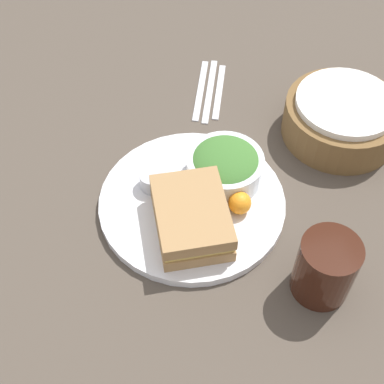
{
  "coord_description": "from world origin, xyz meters",
  "views": [
    {
      "loc": [
        0.51,
        -0.09,
        0.69
      ],
      "look_at": [
        0.0,
        0.0,
        0.04
      ],
      "focal_mm": 50.0,
      "sensor_mm": 36.0,
      "label": 1
    }
  ],
  "objects_px": {
    "sandwich": "(192,217)",
    "salad_bowl": "(225,165)",
    "plate": "(192,203)",
    "dressing_cup": "(153,180)",
    "drink_glass": "(325,268)",
    "knife": "(210,90)",
    "fork": "(201,89)",
    "bread_basket": "(342,118)",
    "spoon": "(219,91)"
  },
  "relations": [
    {
      "from": "plate",
      "to": "sandwich",
      "type": "bearing_deg",
      "value": -11.26
    },
    {
      "from": "spoon",
      "to": "bread_basket",
      "type": "bearing_deg",
      "value": -110.73
    },
    {
      "from": "dressing_cup",
      "to": "fork",
      "type": "distance_m",
      "value": 0.26
    },
    {
      "from": "salad_bowl",
      "to": "spoon",
      "type": "relative_size",
      "value": 0.8
    },
    {
      "from": "dressing_cup",
      "to": "spoon",
      "type": "bearing_deg",
      "value": 144.42
    },
    {
      "from": "plate",
      "to": "fork",
      "type": "distance_m",
      "value": 0.28
    },
    {
      "from": "spoon",
      "to": "fork",
      "type": "bearing_deg",
      "value": 90.0
    },
    {
      "from": "bread_basket",
      "to": "spoon",
      "type": "height_order",
      "value": "bread_basket"
    },
    {
      "from": "knife",
      "to": "spoon",
      "type": "xyz_separation_m",
      "value": [
        0.01,
        0.02,
        0.0
      ]
    },
    {
      "from": "plate",
      "to": "fork",
      "type": "height_order",
      "value": "plate"
    },
    {
      "from": "fork",
      "to": "dressing_cup",
      "type": "bearing_deg",
      "value": 169.51
    },
    {
      "from": "plate",
      "to": "drink_glass",
      "type": "height_order",
      "value": "drink_glass"
    },
    {
      "from": "sandwich",
      "to": "dressing_cup",
      "type": "relative_size",
      "value": 3.21
    },
    {
      "from": "dressing_cup",
      "to": "knife",
      "type": "relative_size",
      "value": 0.24
    },
    {
      "from": "fork",
      "to": "plate",
      "type": "bearing_deg",
      "value": -176.31
    },
    {
      "from": "bread_basket",
      "to": "spoon",
      "type": "bearing_deg",
      "value": -128.3
    },
    {
      "from": "salad_bowl",
      "to": "sandwich",
      "type": "bearing_deg",
      "value": -38.3
    },
    {
      "from": "plate",
      "to": "sandwich",
      "type": "relative_size",
      "value": 2.1
    },
    {
      "from": "sandwich",
      "to": "bread_basket",
      "type": "xyz_separation_m",
      "value": [
        -0.17,
        0.3,
        -0.0
      ]
    },
    {
      "from": "drink_glass",
      "to": "knife",
      "type": "height_order",
      "value": "drink_glass"
    },
    {
      "from": "sandwich",
      "to": "dressing_cup",
      "type": "xyz_separation_m",
      "value": [
        -0.09,
        -0.05,
        -0.01
      ]
    },
    {
      "from": "drink_glass",
      "to": "sandwich",
      "type": "bearing_deg",
      "value": -127.18
    },
    {
      "from": "bread_basket",
      "to": "knife",
      "type": "distance_m",
      "value": 0.26
    },
    {
      "from": "sandwich",
      "to": "fork",
      "type": "height_order",
      "value": "sandwich"
    },
    {
      "from": "drink_glass",
      "to": "fork",
      "type": "height_order",
      "value": "drink_glass"
    },
    {
      "from": "sandwich",
      "to": "fork",
      "type": "distance_m",
      "value": 0.34
    },
    {
      "from": "dressing_cup",
      "to": "bread_basket",
      "type": "relative_size",
      "value": 0.22
    },
    {
      "from": "fork",
      "to": "spoon",
      "type": "bearing_deg",
      "value": -90.0
    },
    {
      "from": "plate",
      "to": "salad_bowl",
      "type": "relative_size",
      "value": 2.39
    },
    {
      "from": "plate",
      "to": "salad_bowl",
      "type": "height_order",
      "value": "salad_bowl"
    },
    {
      "from": "knife",
      "to": "salad_bowl",
      "type": "bearing_deg",
      "value": -168.06
    },
    {
      "from": "fork",
      "to": "bread_basket",
      "type": "bearing_deg",
      "value": -108.04
    },
    {
      "from": "dressing_cup",
      "to": "knife",
      "type": "distance_m",
      "value": 0.27
    },
    {
      "from": "sandwich",
      "to": "fork",
      "type": "bearing_deg",
      "value": 166.54
    },
    {
      "from": "sandwich",
      "to": "salad_bowl",
      "type": "relative_size",
      "value": 1.14
    },
    {
      "from": "dressing_cup",
      "to": "bread_basket",
      "type": "height_order",
      "value": "bread_basket"
    },
    {
      "from": "sandwich",
      "to": "bread_basket",
      "type": "height_order",
      "value": "bread_basket"
    },
    {
      "from": "fork",
      "to": "knife",
      "type": "distance_m",
      "value": 0.02
    },
    {
      "from": "drink_glass",
      "to": "fork",
      "type": "distance_m",
      "value": 0.46
    },
    {
      "from": "dressing_cup",
      "to": "plate",
      "type": "bearing_deg",
      "value": 53.95
    },
    {
      "from": "plate",
      "to": "dressing_cup",
      "type": "relative_size",
      "value": 6.72
    },
    {
      "from": "drink_glass",
      "to": "knife",
      "type": "xyz_separation_m",
      "value": [
        -0.44,
        -0.07,
        -0.05
      ]
    },
    {
      "from": "plate",
      "to": "bread_basket",
      "type": "relative_size",
      "value": 1.47
    },
    {
      "from": "salad_bowl",
      "to": "drink_glass",
      "type": "distance_m",
      "value": 0.23
    },
    {
      "from": "knife",
      "to": "bread_basket",
      "type": "bearing_deg",
      "value": -109.29
    },
    {
      "from": "plate",
      "to": "sandwich",
      "type": "height_order",
      "value": "sandwich"
    },
    {
      "from": "dressing_cup",
      "to": "drink_glass",
      "type": "distance_m",
      "value": 0.3
    },
    {
      "from": "sandwich",
      "to": "spoon",
      "type": "relative_size",
      "value": 0.91
    },
    {
      "from": "sandwich",
      "to": "dressing_cup",
      "type": "distance_m",
      "value": 0.1
    },
    {
      "from": "drink_glass",
      "to": "spoon",
      "type": "bearing_deg",
      "value": -173.18
    }
  ]
}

